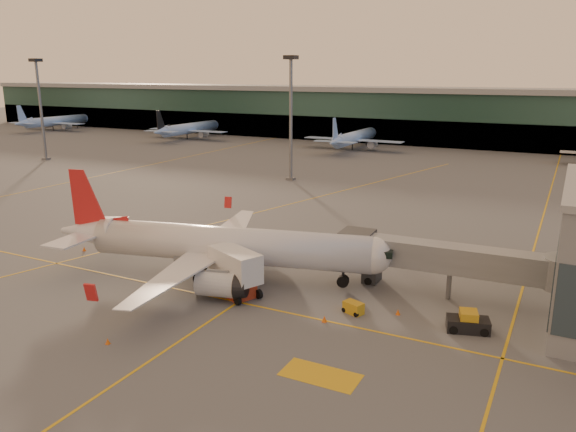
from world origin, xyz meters
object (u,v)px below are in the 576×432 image
at_px(main_airplane, 219,246).
at_px(gpu_cart, 353,308).
at_px(catering_truck, 236,270).
at_px(pushback_tug, 468,323).

xyz_separation_m(main_airplane, gpu_cart, (16.61, -2.05, -3.23)).
height_order(main_airplane, catering_truck, main_airplane).
bearing_deg(pushback_tug, catering_truck, 169.91).
xyz_separation_m(gpu_cart, pushback_tug, (10.41, 1.08, 0.22)).
distance_m(gpu_cart, pushback_tug, 10.46).
distance_m(main_airplane, catering_truck, 5.52).
xyz_separation_m(main_airplane, pushback_tug, (27.01, -0.96, -3.01)).
bearing_deg(pushback_tug, main_airplane, 161.87).
bearing_deg(main_airplane, catering_truck, -51.80).
xyz_separation_m(catering_truck, gpu_cart, (12.34, 1.31, -2.20)).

